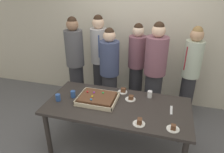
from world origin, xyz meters
TOP-DOWN VIEW (x-y plane):
  - ground_plane at (0.00, 0.00)m, footprint 12.00×12.00m
  - interior_back_panel at (0.00, 1.60)m, footprint 8.00×0.12m
  - party_table at (0.00, 0.00)m, footprint 1.98×0.94m
  - sheet_cake at (-0.30, 0.03)m, footprint 0.55×0.45m
  - plated_slice_near_left at (0.75, -0.32)m, footprint 0.15×0.15m
  - plated_slice_near_right at (0.36, -0.33)m, footprint 0.15×0.15m
  - plated_slice_far_left at (-0.01, 0.36)m, footprint 0.15×0.15m
  - plated_slice_far_right at (0.15, 0.18)m, footprint 0.15×0.15m
  - drink_cup_nearest at (-0.84, -0.12)m, footprint 0.07×0.07m
  - drink_cup_middle at (0.40, 0.33)m, footprint 0.07×0.07m
  - drink_cup_far_end at (-0.68, 0.02)m, footprint 0.07×0.07m
  - cake_server_utensil at (0.72, 0.07)m, footprint 0.03×0.20m
  - person_serving_front at (0.05, 1.20)m, footprint 0.32×0.32m
  - person_green_shirt_behind at (-0.36, 0.82)m, footprint 0.34×0.34m
  - person_striped_tie_right at (0.41, 0.91)m, footprint 0.36×0.36m
  - person_far_right_suit at (-0.67, 1.18)m, footprint 0.31×0.31m
  - person_left_edge_reaching at (1.00, 1.15)m, footprint 0.30×0.30m
  - person_back_corner at (-1.01, 0.84)m, footprint 0.32×0.32m

SIDE VIEW (x-z plane):
  - ground_plane at x=0.00m, z-range 0.00..0.00m
  - party_table at x=0.00m, z-range 0.30..1.07m
  - cake_server_utensil at x=0.72m, z-range 0.77..0.77m
  - plated_slice_near_left at x=0.75m, z-range 0.75..0.82m
  - plated_slice_far_right at x=0.15m, z-range 0.76..0.82m
  - plated_slice_far_left at x=-0.01m, z-range 0.75..0.83m
  - plated_slice_near_right at x=0.36m, z-range 0.75..0.83m
  - sheet_cake at x=-0.30m, z-range 0.75..0.86m
  - drink_cup_nearest at x=-0.84m, z-range 0.77..0.87m
  - drink_cup_middle at x=0.40m, z-range 0.77..0.87m
  - drink_cup_far_end at x=-0.68m, z-range 0.77..0.87m
  - person_green_shirt_behind at x=-0.36m, z-range 0.03..1.68m
  - person_serving_front at x=0.05m, z-range 0.04..1.70m
  - person_left_edge_reaching at x=1.00m, z-range 0.05..1.73m
  - person_striped_tie_right at x=0.41m, z-range 0.03..1.79m
  - person_back_corner at x=-1.01m, z-range 0.05..1.83m
  - person_far_right_suit at x=-0.67m, z-range 0.06..1.83m
  - interior_back_panel at x=0.00m, z-range 0.00..3.00m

